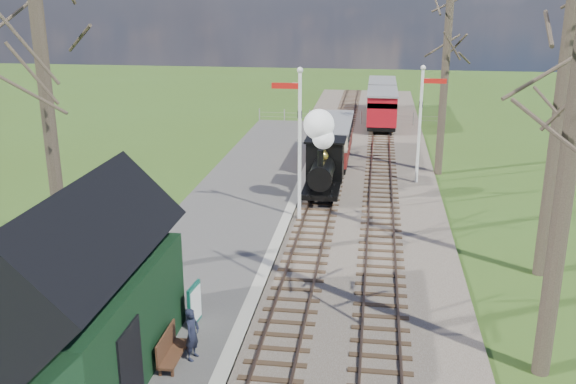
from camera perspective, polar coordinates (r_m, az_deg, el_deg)
name	(u,v)px	position (r m, az deg, el deg)	size (l,w,h in m)	color
distant_hills	(365,212)	(77.07, 6.86, -1.76)	(114.40, 48.00, 22.02)	#385B23
ballast_bed	(354,181)	(31.75, 5.91, 1.01)	(8.00, 60.00, 0.10)	brown
track_near	(328,179)	(31.80, 3.57, 1.19)	(1.60, 60.00, 0.15)	brown
track_far	(381,181)	(31.72, 8.25, 1.00)	(1.60, 60.00, 0.15)	brown
platform	(221,233)	(24.82, -6.00, -3.62)	(5.00, 44.00, 0.20)	#474442
coping_strip	(280,236)	(24.39, -0.73, -3.90)	(0.40, 44.00, 0.21)	#B2AD9E
station_shed	(80,299)	(15.58, -18.00, -9.00)	(3.25, 6.30, 4.78)	black
semaphore_near	(298,134)	(25.21, 0.89, 5.17)	(1.22, 0.24, 6.22)	silver
semaphore_far	(422,116)	(31.04, 11.81, 6.63)	(1.22, 0.24, 5.72)	silver
bare_trees	(345,126)	(18.95, 5.05, 5.90)	(15.51, 22.39, 12.00)	#382D23
fence_line	(348,117)	(45.29, 5.36, 6.64)	(12.60, 0.08, 1.00)	slate
locomotive	(323,158)	(28.40, 3.13, 3.03)	(1.65, 3.86, 4.13)	black
coach	(333,139)	(34.39, 4.01, 4.69)	(1.93, 6.61, 2.03)	black
red_carriage_a	(382,108)	(43.75, 8.34, 7.37)	(2.01, 4.97, 2.11)	black
red_carriage_b	(382,96)	(49.18, 8.34, 8.47)	(2.01, 4.97, 2.11)	black
sign_board	(195,304)	(17.99, -8.30, -9.86)	(0.18, 0.80, 1.17)	#104D3F
bench	(169,348)	(16.49, -10.49, -13.50)	(0.42, 1.42, 0.81)	#442818
person	(192,334)	(16.40, -8.51, -12.38)	(0.50, 0.33, 1.36)	black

